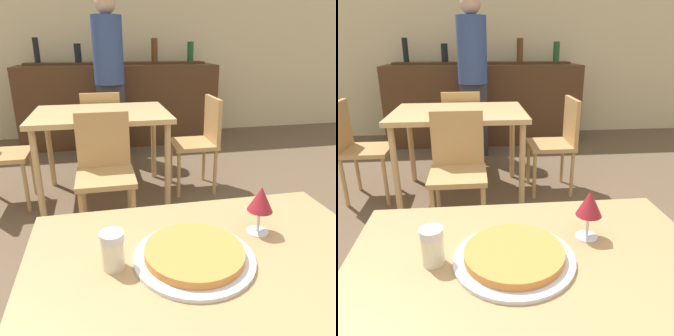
% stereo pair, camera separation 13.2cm
% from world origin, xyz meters
% --- Properties ---
extents(wall_back, '(8.00, 0.05, 2.80)m').
position_xyz_m(wall_back, '(0.00, 4.38, 1.40)').
color(wall_back, beige).
rests_on(wall_back, ground_plane).
extents(dining_table_near, '(1.04, 0.85, 0.74)m').
position_xyz_m(dining_table_near, '(0.00, 0.00, 0.66)').
color(dining_table_near, '#A87F51').
rests_on(dining_table_near, ground_plane).
extents(dining_table_far, '(1.12, 0.83, 0.78)m').
position_xyz_m(dining_table_far, '(-0.27, 2.14, 0.69)').
color(dining_table_far, tan).
rests_on(dining_table_far, ground_plane).
extents(bar_counter, '(2.60, 0.56, 1.05)m').
position_xyz_m(bar_counter, '(0.00, 3.87, 0.53)').
color(bar_counter, '#4C2D19').
rests_on(bar_counter, ground_plane).
extents(bar_back_shelf, '(2.39, 0.24, 0.34)m').
position_xyz_m(bar_back_shelf, '(0.02, 4.01, 1.12)').
color(bar_back_shelf, '#4C2D19').
rests_on(bar_back_shelf, bar_counter).
extents(chair_far_side_front, '(0.40, 0.40, 0.87)m').
position_xyz_m(chair_far_side_front, '(-0.27, 1.55, 0.51)').
color(chair_far_side_front, tan).
rests_on(chair_far_side_front, ground_plane).
extents(chair_far_side_back, '(0.40, 0.40, 0.87)m').
position_xyz_m(chair_far_side_back, '(-0.27, 2.72, 0.51)').
color(chair_far_side_back, tan).
rests_on(chair_far_side_back, ground_plane).
extents(chair_far_side_left, '(0.40, 0.40, 0.87)m').
position_xyz_m(chair_far_side_left, '(-1.16, 2.14, 0.51)').
color(chair_far_side_left, tan).
rests_on(chair_far_side_left, ground_plane).
extents(chair_far_side_right, '(0.40, 0.40, 0.87)m').
position_xyz_m(chair_far_side_right, '(0.62, 2.14, 0.51)').
color(chair_far_side_right, tan).
rests_on(chair_far_side_right, ground_plane).
extents(pizza_tray, '(0.34, 0.34, 0.04)m').
position_xyz_m(pizza_tray, '(-0.05, 0.08, 0.76)').
color(pizza_tray, silver).
rests_on(pizza_tray, dining_table_near).
extents(cheese_shaker, '(0.07, 0.07, 0.11)m').
position_xyz_m(cheese_shaker, '(-0.27, 0.09, 0.80)').
color(cheese_shaker, beige).
rests_on(cheese_shaker, dining_table_near).
extents(person_standing, '(0.34, 0.34, 1.83)m').
position_xyz_m(person_standing, '(-0.14, 3.29, 1.00)').
color(person_standing, '#2D2D38').
rests_on(person_standing, ground_plane).
extents(wine_glass, '(0.08, 0.08, 0.16)m').
position_xyz_m(wine_glass, '(0.19, 0.18, 0.85)').
color(wine_glass, silver).
rests_on(wine_glass, dining_table_near).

